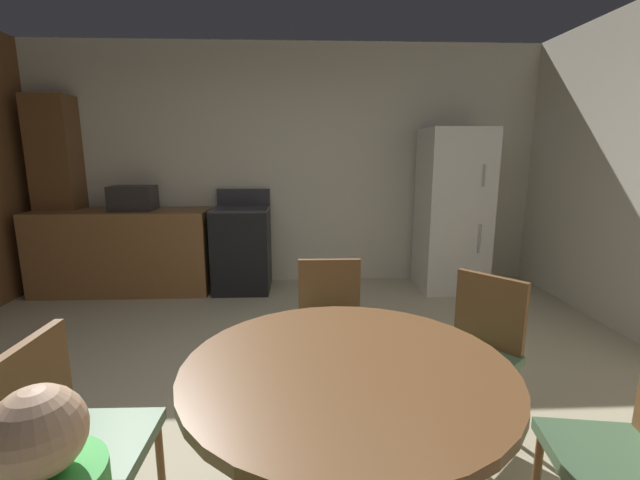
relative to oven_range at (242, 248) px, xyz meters
name	(u,v)px	position (x,y,z in m)	size (l,w,h in m)	color
ground_plane	(275,439)	(0.50, -2.60, -0.47)	(14.00, 14.00, 0.00)	beige
wall_back	(287,166)	(0.50, 0.40, 0.88)	(6.02, 0.12, 2.70)	silver
kitchen_counter	(124,251)	(-1.28, 0.00, -0.02)	(1.86, 0.60, 0.90)	olive
pantry_column	(60,195)	(-1.99, 0.18, 0.58)	(0.44, 0.36, 2.10)	brown
oven_range	(242,248)	(0.00, 0.00, 0.00)	(0.60, 0.60, 1.10)	black
refrigerator	(452,211)	(2.32, -0.05, 0.41)	(0.68, 0.68, 1.76)	white
microwave	(133,198)	(-1.13, 0.00, 0.56)	(0.44, 0.32, 0.26)	#2D2B28
dining_table	(347,404)	(0.81, -3.24, 0.13)	(1.19, 1.19, 0.76)	brown
chair_west	(74,434)	(-0.18, -3.22, 0.03)	(0.41, 0.41, 0.87)	brown
chair_east	(635,450)	(1.80, -3.40, 0.03)	(0.46, 0.46, 0.87)	brown
chair_northeast	(477,347)	(1.57, -2.60, 0.03)	(0.56, 0.56, 0.87)	brown
chair_north	(330,324)	(0.82, -2.25, 0.03)	(0.40, 0.40, 0.87)	brown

